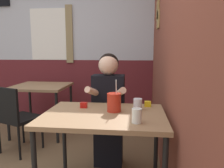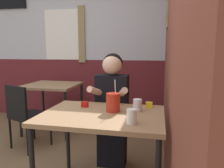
{
  "view_description": "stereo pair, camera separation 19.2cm",
  "coord_description": "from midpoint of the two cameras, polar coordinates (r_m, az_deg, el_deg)",
  "views": [
    {
      "loc": [
        1.0,
        -1.44,
        1.27
      ],
      "look_at": [
        0.79,
        0.44,
        0.98
      ],
      "focal_mm": 35.0,
      "sensor_mm": 36.0,
      "label": 1
    },
    {
      "loc": [
        1.19,
        -1.41,
        1.27
      ],
      "look_at": [
        0.79,
        0.44,
        0.98
      ],
      "focal_mm": 35.0,
      "sensor_mm": 36.0,
      "label": 2
    }
  ],
  "objects": [
    {
      "name": "brick_wall_right",
      "position": [
        2.62,
        17.25,
        10.14
      ],
      "size": [
        0.08,
        4.37,
        2.7
      ],
      "color": "brown",
      "rests_on": "ground_plane"
    },
    {
      "name": "back_wall",
      "position": [
        3.98,
        -4.06,
        10.02
      ],
      "size": [
        5.57,
        0.09,
        2.7
      ],
      "color": "silver",
      "rests_on": "ground_plane"
    },
    {
      "name": "main_table",
      "position": [
        1.86,
        0.49,
        -9.84
      ],
      "size": [
        1.01,
        0.74,
        0.75
      ],
      "color": "#93704C",
      "rests_on": "ground_plane"
    },
    {
      "name": "background_table",
      "position": [
        3.49,
        -13.83,
        -1.43
      ],
      "size": [
        0.8,
        0.74,
        0.75
      ],
      "color": "#93704C",
      "rests_on": "ground_plane"
    },
    {
      "name": "chair_near_window",
      "position": [
        2.97,
        -20.16,
        -6.96
      ],
      "size": [
        0.52,
        0.52,
        0.85
      ],
      "rotation": [
        0.0,
        0.0,
        -0.37
      ],
      "color": "black",
      "rests_on": "ground_plane"
    },
    {
      "name": "person_seated",
      "position": [
        2.38,
        2.39,
        -6.05
      ],
      "size": [
        0.42,
        0.41,
        1.24
      ],
      "color": "black",
      "rests_on": "ground_plane"
    },
    {
      "name": "cocktail_pitcher",
      "position": [
        1.87,
        3.25,
        -4.86
      ],
      "size": [
        0.12,
        0.12,
        0.28
      ],
      "color": "#B22819",
      "rests_on": "main_table"
    },
    {
      "name": "glass_near_pitcher",
      "position": [
        1.92,
        9.53,
        -5.47
      ],
      "size": [
        0.08,
        0.08,
        0.1
      ],
      "color": "silver",
      "rests_on": "main_table"
    },
    {
      "name": "glass_center",
      "position": [
        1.59,
        8.64,
        -8.41
      ],
      "size": [
        0.07,
        0.07,
        0.11
      ],
      "color": "silver",
      "rests_on": "main_table"
    },
    {
      "name": "condiment_ketchup",
      "position": [
        2.03,
        -4.45,
        -5.36
      ],
      "size": [
        0.06,
        0.04,
        0.05
      ],
      "color": "#B7140F",
      "rests_on": "main_table"
    },
    {
      "name": "condiment_mustard",
      "position": [
        2.06,
        12.33,
        -5.36
      ],
      "size": [
        0.06,
        0.04,
        0.05
      ],
      "color": "yellow",
      "rests_on": "main_table"
    }
  ]
}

